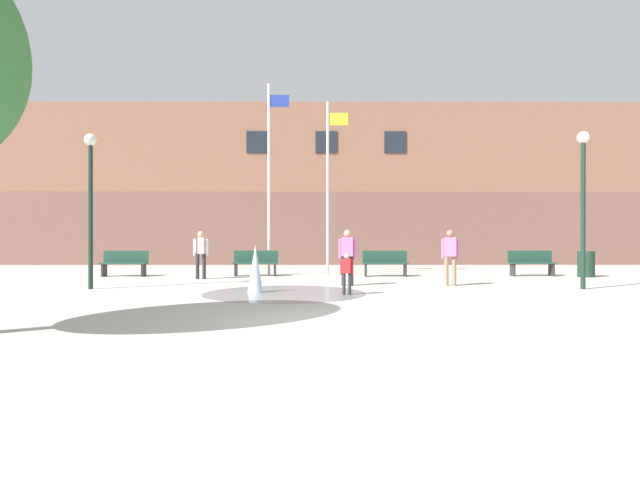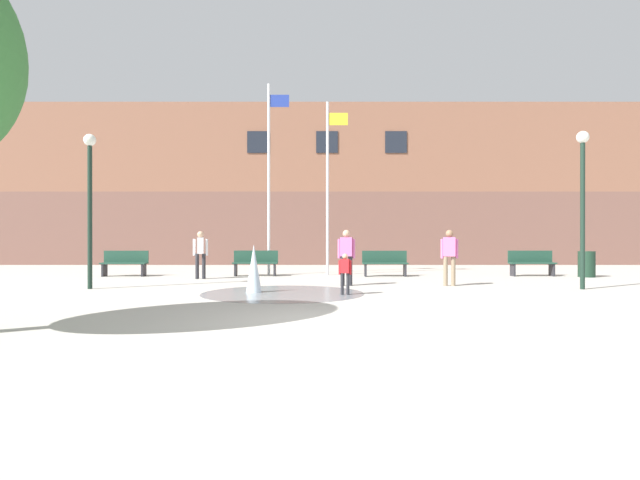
% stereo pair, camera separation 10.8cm
% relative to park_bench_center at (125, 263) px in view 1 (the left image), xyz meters
% --- Properties ---
extents(ground_plane, '(100.00, 100.00, 0.00)m').
position_rel_park_bench_center_xyz_m(ground_plane, '(7.33, -9.93, -0.48)').
color(ground_plane, '#B2ADA3').
extents(library_building, '(36.00, 6.05, 8.30)m').
position_rel_park_bench_center_xyz_m(library_building, '(7.33, 10.54, 3.67)').
color(library_building, brown).
rests_on(library_building, ground).
extents(splash_fountain, '(3.99, 3.99, 1.20)m').
position_rel_park_bench_center_xyz_m(splash_fountain, '(5.63, -5.46, -0.12)').
color(splash_fountain, gray).
rests_on(splash_fountain, ground).
extents(park_bench_center, '(1.60, 0.44, 0.91)m').
position_rel_park_bench_center_xyz_m(park_bench_center, '(0.00, 0.00, 0.00)').
color(park_bench_center, '#28282D').
rests_on(park_bench_center, ground).
extents(park_bench_under_right_flagpole, '(1.60, 0.44, 0.91)m').
position_rel_park_bench_center_xyz_m(park_bench_under_right_flagpole, '(4.65, 0.16, 0.00)').
color(park_bench_under_right_flagpole, '#28282D').
rests_on(park_bench_under_right_flagpole, ground).
extents(park_bench_near_trashcan, '(1.60, 0.44, 0.91)m').
position_rel_park_bench_center_xyz_m(park_bench_near_trashcan, '(9.28, -0.05, 0.00)').
color(park_bench_near_trashcan, '#28282D').
rests_on(park_bench_near_trashcan, ground).
extents(park_bench_far_right, '(1.60, 0.44, 0.91)m').
position_rel_park_bench_center_xyz_m(park_bench_far_right, '(14.57, 0.10, 0.00)').
color(park_bench_far_right, '#28282D').
rests_on(park_bench_far_right, ground).
extents(teen_by_trashcan, '(0.50, 0.30, 1.59)m').
position_rel_park_bench_center_xyz_m(teen_by_trashcan, '(10.65, -3.63, 0.45)').
color(teen_by_trashcan, '#89755B').
rests_on(teen_by_trashcan, ground).
extents(adult_near_bench, '(0.50, 0.37, 1.59)m').
position_rel_park_bench_center_xyz_m(adult_near_bench, '(2.99, -1.20, 0.45)').
color(adult_near_bench, '#28282D').
rests_on(adult_near_bench, ground).
extents(adult_watching, '(0.50, 0.27, 1.59)m').
position_rel_park_bench_center_xyz_m(adult_watching, '(7.72, -3.58, 0.45)').
color(adult_watching, '#28282D').
rests_on(adult_watching, ground).
extents(child_in_fountain, '(0.31, 0.18, 0.99)m').
position_rel_park_bench_center_xyz_m(child_in_fountain, '(7.57, -5.89, 0.10)').
color(child_in_fountain, '#28282D').
rests_on(child_in_fountain, ground).
extents(flagpole_left, '(0.80, 0.10, 7.05)m').
position_rel_park_bench_center_xyz_m(flagpole_left, '(5.11, 0.62, 3.28)').
color(flagpole_left, silver).
rests_on(flagpole_left, ground).
extents(flagpole_right, '(0.80, 0.10, 6.38)m').
position_rel_park_bench_center_xyz_m(flagpole_right, '(7.28, 0.62, 2.94)').
color(flagpole_right, silver).
rests_on(flagpole_right, ground).
extents(lamp_post_left_lane, '(0.32, 0.32, 4.13)m').
position_rel_park_bench_center_xyz_m(lamp_post_left_lane, '(0.83, -4.49, 2.20)').
color(lamp_post_left_lane, '#192D23').
rests_on(lamp_post_left_lane, ground).
extents(lamp_post_right_lane, '(0.32, 0.32, 4.19)m').
position_rel_park_bench_center_xyz_m(lamp_post_right_lane, '(13.93, -4.59, 2.23)').
color(lamp_post_right_lane, '#192D23').
rests_on(lamp_post_right_lane, ground).
extents(trash_can, '(0.56, 0.56, 0.90)m').
position_rel_park_bench_center_xyz_m(trash_can, '(16.28, -0.38, -0.03)').
color(trash_can, '#193323').
rests_on(trash_can, ground).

